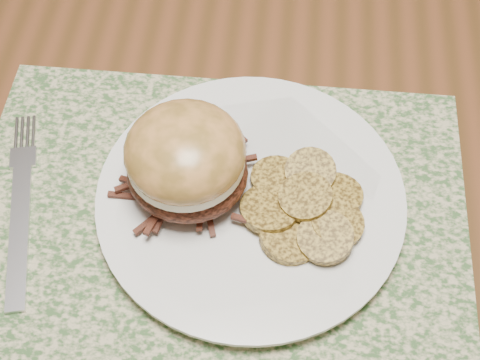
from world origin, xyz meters
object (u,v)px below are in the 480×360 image
at_px(dining_table, 223,68).
at_px(fork, 21,204).
at_px(pork_sandwich, 186,160).
at_px(dinner_plate, 251,199).

bearing_deg(dining_table, fork, -120.89).
bearing_deg(fork, pork_sandwich, -2.82).
distance_m(dinner_plate, fork, 0.21).
xyz_separation_m(dining_table, pork_sandwich, (-0.00, -0.23, 0.14)).
bearing_deg(pork_sandwich, fork, -159.17).
distance_m(dining_table, dinner_plate, 0.26).
bearing_deg(fork, dining_table, 46.22).
relative_size(dining_table, fork, 7.36).
height_order(pork_sandwich, fork, pork_sandwich).
relative_size(dining_table, dinner_plate, 5.77).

